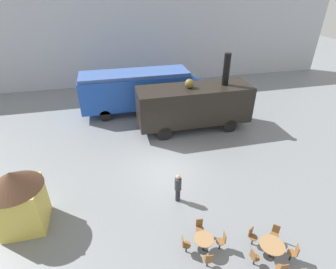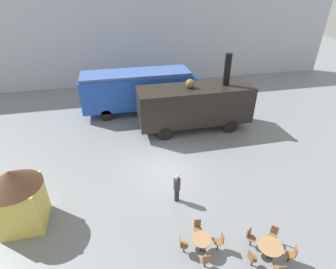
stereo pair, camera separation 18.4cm
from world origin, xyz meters
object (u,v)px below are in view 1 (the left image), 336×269
at_px(cafe_chair_0, 275,233).
at_px(cafe_table_mid, 204,241).
at_px(streamlined_locomotive, 145,88).
at_px(visitor_person, 178,187).
at_px(cafe_table_near, 272,247).
at_px(steam_locomotive, 194,104).
at_px(ticket_kiosk, 18,197).

bearing_deg(cafe_chair_0, cafe_table_mid, -52.35).
height_order(streamlined_locomotive, visitor_person, streamlined_locomotive).
height_order(cafe_table_near, visitor_person, visitor_person).
bearing_deg(cafe_chair_0, streamlined_locomotive, -124.89).
bearing_deg(cafe_table_near, steam_locomotive, 88.27).
relative_size(streamlined_locomotive, steam_locomotive, 1.32).
bearing_deg(steam_locomotive, streamlined_locomotive, 127.01).
relative_size(cafe_table_mid, ticket_kiosk, 0.27).
bearing_deg(streamlined_locomotive, ticket_kiosk, -123.38).
height_order(steam_locomotive, ticket_kiosk, steam_locomotive).
distance_m(steam_locomotive, cafe_table_near, 11.01).
xyz_separation_m(cafe_chair_0, visitor_person, (-3.34, 3.25, 0.36)).
bearing_deg(cafe_table_mid, ticket_kiosk, 157.12).
distance_m(cafe_table_mid, ticket_kiosk, 8.01).
xyz_separation_m(steam_locomotive, cafe_table_mid, (-2.82, -10.03, -1.41)).
relative_size(steam_locomotive, cafe_table_near, 8.32).
bearing_deg(cafe_chair_0, ticket_kiosk, -65.44).
relative_size(streamlined_locomotive, visitor_person, 6.69).
bearing_deg(cafe_table_mid, visitor_person, 95.06).
bearing_deg(cafe_table_mid, cafe_chair_0, -4.73).
xyz_separation_m(cafe_table_near, cafe_chair_0, (0.58, 0.63, -0.09)).
bearing_deg(visitor_person, cafe_table_near, -54.62).
relative_size(streamlined_locomotive, ticket_kiosk, 3.57).
bearing_deg(steam_locomotive, cafe_table_mid, -105.72).
distance_m(steam_locomotive, cafe_table_mid, 10.51).
distance_m(cafe_table_near, cafe_table_mid, 2.65).
relative_size(steam_locomotive, ticket_kiosk, 2.70).
bearing_deg(visitor_person, ticket_kiosk, 179.32).
bearing_deg(cafe_table_mid, cafe_table_near, -19.62).
distance_m(cafe_table_mid, cafe_chair_0, 3.08).
height_order(cafe_table_near, cafe_chair_0, cafe_chair_0).
bearing_deg(ticket_kiosk, cafe_table_near, -22.06).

